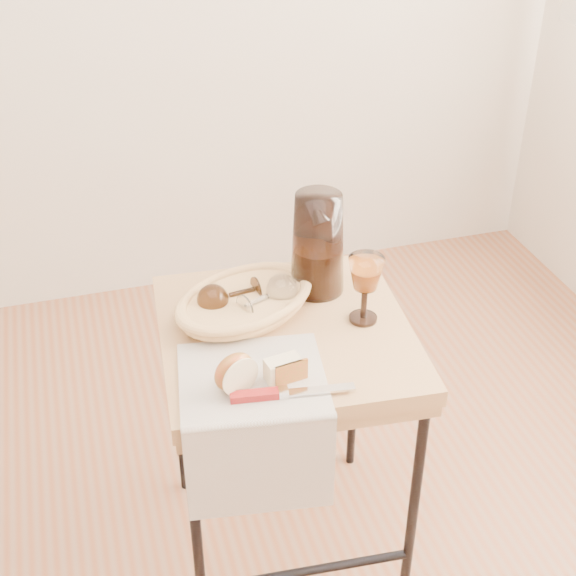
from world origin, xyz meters
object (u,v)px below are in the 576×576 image
object	(u,v)px
goblet_lying_a	(232,295)
bread_basket	(245,304)
goblet_lying_b	(266,297)
pitcher	(318,243)
side_table	(286,444)
wine_goblet	(365,289)
table_knife	(288,391)
apple_half	(234,372)
tea_towel	(252,379)

from	to	relation	value
goblet_lying_a	bread_basket	bearing A→B (deg)	144.62
goblet_lying_b	pitcher	size ratio (longest dim) A/B	0.42
side_table	goblet_lying_a	distance (m)	0.42
goblet_lying_a	wine_goblet	size ratio (longest dim) A/B	0.71
side_table	goblet_lying_a	world-z (taller)	goblet_lying_a
side_table	bread_basket	size ratio (longest dim) A/B	2.28
wine_goblet	table_knife	distance (m)	0.32
pitcher	apple_half	world-z (taller)	pitcher
goblet_lying_a	pitcher	xyz separation A→B (m)	(0.22, 0.04, 0.08)
wine_goblet	table_knife	xyz separation A→B (m)	(-0.24, -0.21, -0.07)
side_table	pitcher	bearing A→B (deg)	49.30
tea_towel	goblet_lying_b	bearing A→B (deg)	76.22
side_table	apple_half	size ratio (longest dim) A/B	7.82
tea_towel	goblet_lying_a	size ratio (longest dim) A/B	2.54
bread_basket	goblet_lying_b	xyz separation A→B (m)	(0.05, -0.02, 0.02)
apple_half	wine_goblet	bearing A→B (deg)	2.92
table_knife	wine_goblet	bearing A→B (deg)	48.58
tea_towel	table_knife	bearing A→B (deg)	-44.71
goblet_lying_b	apple_half	distance (m)	0.27
goblet_lying_a	table_knife	size ratio (longest dim) A/B	0.48
bread_basket	goblet_lying_a	size ratio (longest dim) A/B	2.63
goblet_lying_b	apple_half	world-z (taller)	apple_half
wine_goblet	table_knife	world-z (taller)	wine_goblet
bread_basket	wine_goblet	bearing A→B (deg)	-45.75
apple_half	bread_basket	bearing A→B (deg)	49.54
pitcher	apple_half	xyz separation A→B (m)	(-0.27, -0.31, -0.08)
tea_towel	table_knife	xyz separation A→B (m)	(0.05, -0.07, 0.01)
goblet_lying_a	pitcher	size ratio (longest dim) A/B	0.41
pitcher	wine_goblet	bearing A→B (deg)	-90.14
bread_basket	wine_goblet	distance (m)	0.27
bread_basket	goblet_lying_a	world-z (taller)	goblet_lying_a
tea_towel	pitcher	xyz separation A→B (m)	(0.23, 0.29, 0.12)
bread_basket	table_knife	size ratio (longest dim) A/B	1.26
bread_basket	table_knife	world-z (taller)	bread_basket
wine_goblet	bread_basket	bearing A→B (deg)	158.70
bread_basket	wine_goblet	xyz separation A→B (m)	(0.25, -0.10, 0.06)
tea_towel	apple_half	bearing A→B (deg)	-145.28
goblet_lying_a	goblet_lying_b	world-z (taller)	goblet_lying_b
apple_half	tea_towel	bearing A→B (deg)	4.16
side_table	apple_half	world-z (taller)	apple_half
goblet_lying_b	pitcher	bearing A→B (deg)	3.59
wine_goblet	apple_half	world-z (taller)	wine_goblet
tea_towel	pitcher	world-z (taller)	pitcher
tea_towel	goblet_lying_a	world-z (taller)	goblet_lying_a
pitcher	table_knife	world-z (taller)	pitcher
tea_towel	goblet_lying_b	size ratio (longest dim) A/B	2.46
wine_goblet	pitcher	bearing A→B (deg)	111.40
goblet_lying_a	goblet_lying_b	xyz separation A→B (m)	(0.07, -0.03, 0.00)
pitcher	bread_basket	bearing A→B (deg)	174.90
side_table	table_knife	xyz separation A→B (m)	(-0.06, -0.22, 0.37)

